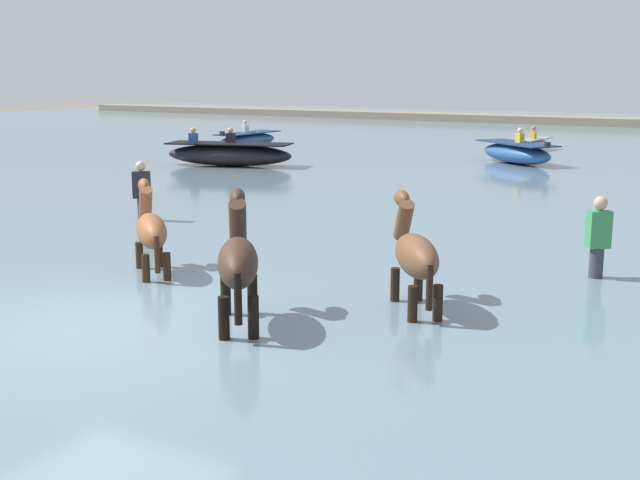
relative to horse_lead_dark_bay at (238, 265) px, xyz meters
The scene contains 11 objects.
ground_plane 2.08m from the horse_lead_dark_bay, 143.85° to the right, with size 120.00×120.00×0.00m, color #666051.
water_surface 9.14m from the horse_lead_dark_bay, 98.85° to the left, with size 90.00×90.00×0.43m, color slate.
horse_lead_dark_bay is the anchor object (origin of this frame).
horse_trailing_chestnut 2.91m from the horse_lead_dark_bay, 151.97° to the left, with size 1.40×1.29×1.76m.
horse_flank_bay 2.23m from the horse_lead_dark_bay, 46.32° to the left, with size 1.29×1.51×1.84m.
boat_distant_west 23.34m from the horse_lead_dark_bay, 97.44° to the left, with size 1.00×2.49×0.94m.
boat_mid_outer 18.77m from the horse_lead_dark_bay, 97.01° to the left, with size 3.31×2.94×1.16m.
boat_far_offshore 23.05m from the horse_lead_dark_bay, 124.96° to the left, with size 1.11×3.35×1.07m.
boat_near_port 16.64m from the horse_lead_dark_bay, 126.89° to the left, with size 4.30×2.39×1.21m.
person_spectator_far 5.44m from the horse_lead_dark_bay, 54.13° to the left, with size 0.38×0.35×1.63m.
person_wading_close 7.37m from the horse_lead_dark_bay, 141.08° to the left, with size 0.37×0.31×1.63m.
Camera 1 is at (6.85, -6.43, 3.36)m, focal length 45.34 mm.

